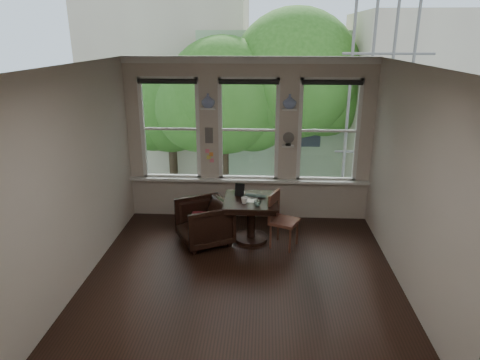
# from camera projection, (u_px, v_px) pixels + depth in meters

# --- Properties ---
(ground) EXTENTS (4.50, 4.50, 0.00)m
(ground) POSITION_uv_depth(u_px,v_px,m) (242.00, 276.00, 6.26)
(ground) COLOR black
(ground) RESTS_ON ground
(ceiling) EXTENTS (4.50, 4.50, 0.00)m
(ceiling) POSITION_uv_depth(u_px,v_px,m) (242.00, 65.00, 5.30)
(ceiling) COLOR silver
(ceiling) RESTS_ON ground
(wall_back) EXTENTS (4.50, 0.00, 4.50)m
(wall_back) POSITION_uv_depth(u_px,v_px,m) (249.00, 140.00, 7.91)
(wall_back) COLOR beige
(wall_back) RESTS_ON ground
(wall_front) EXTENTS (4.50, 0.00, 4.50)m
(wall_front) POSITION_uv_depth(u_px,v_px,m) (228.00, 263.00, 3.65)
(wall_front) COLOR beige
(wall_front) RESTS_ON ground
(wall_left) EXTENTS (0.00, 4.50, 4.50)m
(wall_left) POSITION_uv_depth(u_px,v_px,m) (80.00, 176.00, 5.91)
(wall_left) COLOR beige
(wall_left) RESTS_ON ground
(wall_right) EXTENTS (0.00, 4.50, 4.50)m
(wall_right) POSITION_uv_depth(u_px,v_px,m) (411.00, 182.00, 5.65)
(wall_right) COLOR beige
(wall_right) RESTS_ON ground
(window_left) EXTENTS (1.10, 0.12, 1.90)m
(window_left) POSITION_uv_depth(u_px,v_px,m) (171.00, 129.00, 7.92)
(window_left) COLOR white
(window_left) RESTS_ON ground
(window_center) EXTENTS (1.10, 0.12, 1.90)m
(window_center) POSITION_uv_depth(u_px,v_px,m) (249.00, 130.00, 7.84)
(window_center) COLOR white
(window_center) RESTS_ON ground
(window_right) EXTENTS (1.10, 0.12, 1.90)m
(window_right) POSITION_uv_depth(u_px,v_px,m) (328.00, 131.00, 7.76)
(window_right) COLOR white
(window_right) RESTS_ON ground
(shelf_left) EXTENTS (0.26, 0.16, 0.03)m
(shelf_left) POSITION_uv_depth(u_px,v_px,m) (208.00, 108.00, 7.66)
(shelf_left) COLOR white
(shelf_left) RESTS_ON ground
(shelf_right) EXTENTS (0.26, 0.16, 0.03)m
(shelf_right) POSITION_uv_depth(u_px,v_px,m) (289.00, 109.00, 7.58)
(shelf_right) COLOR white
(shelf_right) RESTS_ON ground
(intercom) EXTENTS (0.14, 0.06, 0.28)m
(intercom) POSITION_uv_depth(u_px,v_px,m) (209.00, 135.00, 7.85)
(intercom) COLOR #59544F
(intercom) RESTS_ON ground
(sticky_notes) EXTENTS (0.16, 0.01, 0.24)m
(sticky_notes) POSITION_uv_depth(u_px,v_px,m) (210.00, 154.00, 7.97)
(sticky_notes) COLOR pink
(sticky_notes) RESTS_ON ground
(desk_fan) EXTENTS (0.20, 0.20, 0.24)m
(desk_fan) POSITION_uv_depth(u_px,v_px,m) (288.00, 141.00, 7.74)
(desk_fan) COLOR #59544F
(desk_fan) RESTS_ON ground
(vase_left) EXTENTS (0.24, 0.24, 0.25)m
(vase_left) POSITION_uv_depth(u_px,v_px,m) (208.00, 101.00, 7.61)
(vase_left) COLOR white
(vase_left) RESTS_ON shelf_left
(vase_right) EXTENTS (0.24, 0.24, 0.25)m
(vase_right) POSITION_uv_depth(u_px,v_px,m) (290.00, 101.00, 7.53)
(vase_right) COLOR white
(vase_right) RESTS_ON shelf_right
(table) EXTENTS (0.90, 0.90, 0.75)m
(table) POSITION_uv_depth(u_px,v_px,m) (251.00, 220.00, 7.25)
(table) COLOR black
(table) RESTS_ON ground
(armchair_left) EXTENTS (1.10, 1.09, 0.75)m
(armchair_left) POSITION_uv_depth(u_px,v_px,m) (204.00, 223.00, 7.15)
(armchair_left) COLOR black
(armchair_left) RESTS_ON ground
(cushion_red) EXTENTS (0.45, 0.45, 0.06)m
(cushion_red) POSITION_uv_depth(u_px,v_px,m) (204.00, 218.00, 7.12)
(cushion_red) COLOR maroon
(cushion_red) RESTS_ON armchair_left
(side_chair_right) EXTENTS (0.55, 0.55, 0.92)m
(side_chair_right) POSITION_uv_depth(u_px,v_px,m) (284.00, 221.00, 7.00)
(side_chair_right) COLOR #4C271B
(side_chair_right) RESTS_ON ground
(laptop) EXTENTS (0.39, 0.30, 0.03)m
(laptop) POSITION_uv_depth(u_px,v_px,m) (255.00, 197.00, 7.18)
(laptop) COLOR black
(laptop) RESTS_ON table
(mug) EXTENTS (0.12, 0.12, 0.10)m
(mug) POSITION_uv_depth(u_px,v_px,m) (244.00, 200.00, 6.94)
(mug) COLOR white
(mug) RESTS_ON table
(drinking_glass) EXTENTS (0.14, 0.14, 0.10)m
(drinking_glass) POSITION_uv_depth(u_px,v_px,m) (258.00, 204.00, 6.82)
(drinking_glass) COLOR white
(drinking_glass) RESTS_ON table
(tablet) EXTENTS (0.17, 0.11, 0.22)m
(tablet) POSITION_uv_depth(u_px,v_px,m) (240.00, 190.00, 7.24)
(tablet) COLOR black
(tablet) RESTS_ON table
(papers) EXTENTS (0.26, 0.33, 0.00)m
(papers) POSITION_uv_depth(u_px,v_px,m) (250.00, 199.00, 7.13)
(papers) COLOR silver
(papers) RESTS_ON table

